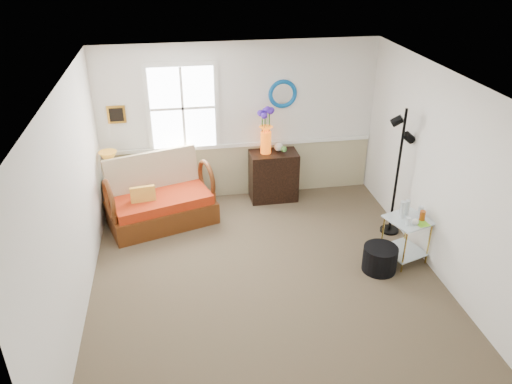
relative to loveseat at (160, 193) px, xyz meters
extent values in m
cube|color=brown|center=(1.35, -1.74, -0.52)|extent=(4.50, 5.00, 0.01)
cube|color=white|center=(1.35, -1.74, 2.08)|extent=(4.50, 5.00, 0.01)
cube|color=white|center=(1.35, 0.76, 0.78)|extent=(4.50, 0.01, 2.60)
cube|color=white|center=(1.35, -4.24, 0.78)|extent=(4.50, 0.01, 2.60)
cube|color=white|center=(-0.90, -1.74, 0.78)|extent=(0.01, 5.00, 2.60)
cube|color=white|center=(3.60, -1.74, 0.78)|extent=(0.01, 5.00, 2.60)
cube|color=tan|center=(1.35, 0.74, -0.07)|extent=(4.46, 0.02, 0.90)
cube|color=white|center=(1.35, 0.73, 0.40)|extent=(4.46, 0.04, 0.06)
cube|color=#C58827|center=(-0.57, 0.74, 1.03)|extent=(0.28, 0.03, 0.28)
torus|color=#0866BA|center=(2.05, 0.74, 1.23)|extent=(0.47, 0.07, 0.47)
imported|color=#4B8439|center=(-0.58, 0.44, 0.19)|extent=(0.38, 0.41, 0.28)
cylinder|color=black|center=(2.88, -1.75, -0.34)|extent=(0.55, 0.55, 0.35)
camera|label=1|loc=(0.34, -6.89, 3.53)|focal=35.00mm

